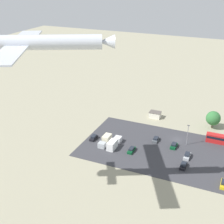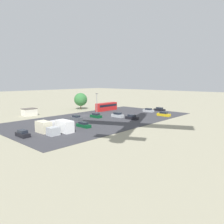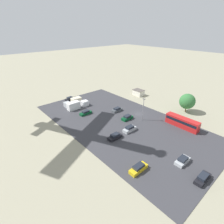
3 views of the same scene
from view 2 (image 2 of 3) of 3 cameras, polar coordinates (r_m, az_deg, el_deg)
The scene contains 17 objects.
ground_plane at distance 80.19m, azimuth -7.25°, elevation -1.01°, with size 400.00×400.00×0.00m, color gray.
parking_lot_surface at distance 73.43m, azimuth -2.56°, elevation -1.78°, with size 63.33×33.59×0.08m.
shed_building at distance 85.57m, azimuth -20.79°, elevation -0.00°, with size 4.90×3.77×2.65m.
bus at distance 92.98m, azimuth -1.45°, elevation 1.49°, with size 10.79×2.47×3.27m.
parked_car_0 at distance 72.43m, azimuth -9.36°, elevation -1.51°, with size 1.86×4.30×1.44m.
parked_car_1 at distance 80.80m, azimuth 13.35°, elevation -0.57°, with size 1.75×4.76×1.58m.
parked_car_2 at distance 54.29m, azimuth -22.30°, elevation -5.29°, with size 1.81×4.13×1.58m.
parked_car_3 at distance 76.43m, azimuth 1.46°, elevation -0.82°, with size 1.84×4.55×1.66m.
parked_car_4 at distance 72.57m, azimuth 5.20°, elevation -1.38°, with size 1.84×4.41×1.55m.
parked_car_5 at distance 60.78m, azimuth -7.45°, elevation -3.36°, with size 1.71×4.60×1.45m.
parked_car_6 at distance 75.72m, azimuth -4.22°, elevation -0.96°, with size 1.89×4.27×1.55m.
parked_car_7 at distance 94.13m, azimuth 12.30°, elevation 0.67°, with size 1.75×4.72×1.46m.
parked_car_8 at distance 90.39m, azimuth 9.49°, elevation 0.43°, with size 1.96×4.36×1.43m.
parked_truck_0 at distance 56.85m, azimuth -13.15°, elevation -3.56°, with size 2.46×8.96×2.95m.
parked_truck_1 at distance 55.67m, azimuth -16.82°, elevation -4.03°, with size 2.50×7.43×2.80m.
tree_near_shed at distance 97.92m, azimuth -8.19°, elevation 3.26°, with size 5.78×5.78×7.30m.
light_pole_lot_centre at distance 80.40m, azimuth -3.99°, elevation 2.31°, with size 0.90×0.28×8.03m.
Camera 2 is at (50.98, 60.52, 12.95)m, focal length 35.00 mm.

